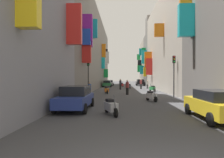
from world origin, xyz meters
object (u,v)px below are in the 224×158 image
at_px(parked_car_silver, 110,83).
at_px(scooter_black, 129,86).
at_px(parked_car_black, 140,82).
at_px(traffic_light_near_corner, 174,69).
at_px(pedestrian_crossing, 127,87).
at_px(scooter_silver, 111,106).
at_px(scooter_orange, 106,90).
at_px(pedestrian_near_left, 120,84).
at_px(parked_car_green, 107,84).
at_px(traffic_light_far_corner, 88,71).
at_px(parked_car_blue, 76,97).
at_px(parked_car_yellow, 216,104).
at_px(pedestrian_far_away, 147,84).
at_px(pedestrian_near_right, 89,89).
at_px(pedestrian_mid_street, 141,84).
at_px(scooter_white, 151,96).
at_px(scooter_green, 152,88).
at_px(scooter_red, 122,85).

relative_size(parked_car_silver, scooter_black, 2.36).
relative_size(parked_car_black, traffic_light_near_corner, 0.96).
relative_size(parked_car_silver, pedestrian_crossing, 2.30).
height_order(parked_car_black, scooter_silver, parked_car_black).
height_order(scooter_orange, pedestrian_near_left, pedestrian_near_left).
xyz_separation_m(parked_car_green, traffic_light_far_corner, (-0.84, -19.85, 2.10)).
height_order(parked_car_blue, scooter_silver, parked_car_blue).
distance_m(parked_car_yellow, pedestrian_near_left, 23.90).
height_order(scooter_black, traffic_light_far_corner, traffic_light_far_corner).
bearing_deg(pedestrian_far_away, parked_car_yellow, -90.64).
distance_m(pedestrian_crossing, pedestrian_near_right, 4.73).
relative_size(parked_car_black, pedestrian_mid_street, 2.29).
xyz_separation_m(scooter_white, pedestrian_mid_street, (0.98, 18.13, 0.44)).
height_order(scooter_green, scooter_white, same).
bearing_deg(scooter_red, traffic_light_far_corner, -101.56).
height_order(parked_car_silver, scooter_white, parked_car_silver).
height_order(parked_car_blue, traffic_light_far_corner, traffic_light_far_corner).
xyz_separation_m(parked_car_silver, pedestrian_far_away, (7.58, -12.98, 0.04)).
bearing_deg(pedestrian_mid_street, scooter_red, 116.25).
xyz_separation_m(parked_car_yellow, pedestrian_mid_street, (-0.98, 25.56, 0.14)).
xyz_separation_m(parked_car_black, pedestrian_mid_street, (-1.22, -13.80, 0.09)).
distance_m(scooter_green, scooter_silver, 18.78).
xyz_separation_m(pedestrian_mid_street, traffic_light_far_corner, (-7.33, -12.78, 1.92)).
distance_m(parked_car_yellow, traffic_light_far_corner, 15.38).
bearing_deg(scooter_black, parked_car_yellow, -83.23).
height_order(scooter_silver, pedestrian_near_right, pedestrian_near_right).
bearing_deg(scooter_silver, pedestrian_crossing, 83.90).
relative_size(parked_car_silver, scooter_silver, 2.12).
relative_size(parked_car_black, scooter_orange, 2.29).
bearing_deg(parked_car_yellow, pedestrian_crossing, 105.63).
height_order(scooter_silver, pedestrian_crossing, pedestrian_crossing).
xyz_separation_m(scooter_orange, pedestrian_near_left, (1.74, 8.46, 0.42)).
bearing_deg(scooter_black, scooter_red, 100.97).
xyz_separation_m(parked_car_black, scooter_orange, (-6.62, -24.38, -0.35)).
bearing_deg(scooter_green, scooter_silver, -105.96).
xyz_separation_m(parked_car_green, scooter_black, (4.37, -6.59, -0.26)).
bearing_deg(scooter_white, pedestrian_near_left, 99.46).
distance_m(scooter_green, pedestrian_crossing, 6.71).
distance_m(pedestrian_near_left, traffic_light_near_corner, 13.71).
height_order(scooter_black, pedestrian_near_left, pedestrian_near_left).
height_order(scooter_white, scooter_orange, same).
bearing_deg(scooter_orange, pedestrian_near_left, 78.35).
bearing_deg(traffic_light_far_corner, parked_car_yellow, -56.98).
bearing_deg(parked_car_blue, scooter_silver, -35.95).
xyz_separation_m(parked_car_silver, scooter_orange, (0.91, -24.50, -0.26)).
relative_size(scooter_orange, traffic_light_near_corner, 0.42).
bearing_deg(scooter_silver, parked_car_yellow, -11.93).
bearing_deg(pedestrian_near_right, scooter_green, 44.35).
height_order(scooter_red, traffic_light_near_corner, traffic_light_near_corner).
distance_m(parked_car_green, pedestrian_near_left, 9.61).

